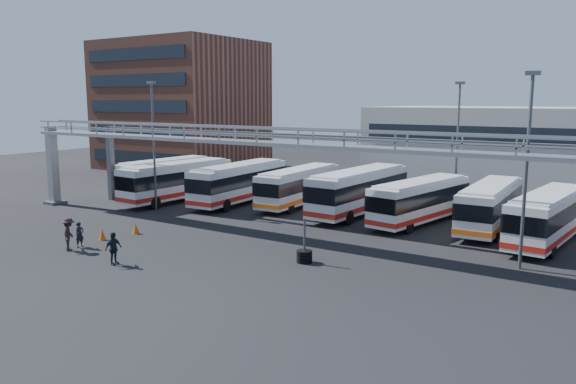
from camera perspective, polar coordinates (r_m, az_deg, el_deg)
The scene contains 20 objects.
ground at distance 30.52m, azimuth -3.18°, elevation -7.39°, with size 140.00×140.00×0.00m, color black.
gantry at distance 34.28m, azimuth 2.57°, elevation 3.86°, with size 51.40×5.15×7.10m.
apartment_building at distance 74.17m, azimuth -10.79°, elevation 8.61°, with size 18.00×15.00×16.00m, color brown.
light_pole_left at distance 45.99m, azimuth -13.51°, elevation 5.30°, with size 0.70×0.35×10.21m.
light_pole_mid at distance 31.12m, azimuth 23.11°, elevation 2.96°, with size 0.70×0.35×10.21m.
light_pole_back at distance 47.52m, azimuth 16.84°, elevation 5.28°, with size 0.70×0.35×10.21m.
bus_0 at distance 55.15m, azimuth -12.32°, elevation 1.82°, with size 2.95×10.45×3.14m.
bus_1 at distance 49.71m, azimuth -11.17°, elevation 1.22°, with size 3.17×11.35×3.41m.
bus_2 at distance 47.91m, azimuth -4.95°, elevation 1.05°, with size 3.19×11.33×3.40m.
bus_3 at distance 46.69m, azimuth 1.15°, elevation 0.69°, with size 2.86×10.47×3.15m.
bus_4 at distance 43.44m, azimuth 7.25°, elevation 0.22°, with size 3.25×11.62×3.49m.
bus_5 at distance 41.10m, azimuth 13.31°, elevation -0.76°, with size 4.13×10.62×3.15m.
bus_6 at distance 40.52m, azimuth 19.86°, elevation -1.19°, with size 2.81×10.52×3.17m.
bus_7 at distance 37.97m, azimuth 24.98°, elevation -2.17°, with size 3.46×10.74×3.21m.
pedestrian_a at distance 36.04m, azimuth -20.41°, elevation -4.07°, with size 0.57×0.38×1.57m, color black.
pedestrian_c at distance 35.44m, azimuth -21.38°, elevation -4.01°, with size 1.27×0.73×1.97m, color #2D1E20.
pedestrian_d at distance 31.68m, azimuth -17.33°, elevation -5.50°, with size 1.05×0.44×1.79m, color #18232C.
cone_left at distance 38.57m, azimuth -15.22°, elevation -3.58°, with size 0.46×0.46×0.73m, color #D5540B.
cone_right at distance 37.49m, azimuth -18.35°, elevation -4.11°, with size 0.45×0.45×0.72m, color #D5540B.
tire_stack at distance 30.80m, azimuth 1.67°, elevation -6.42°, with size 0.86×0.86×2.46m.
Camera 1 is at (17.36, -23.50, 8.81)m, focal length 35.00 mm.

